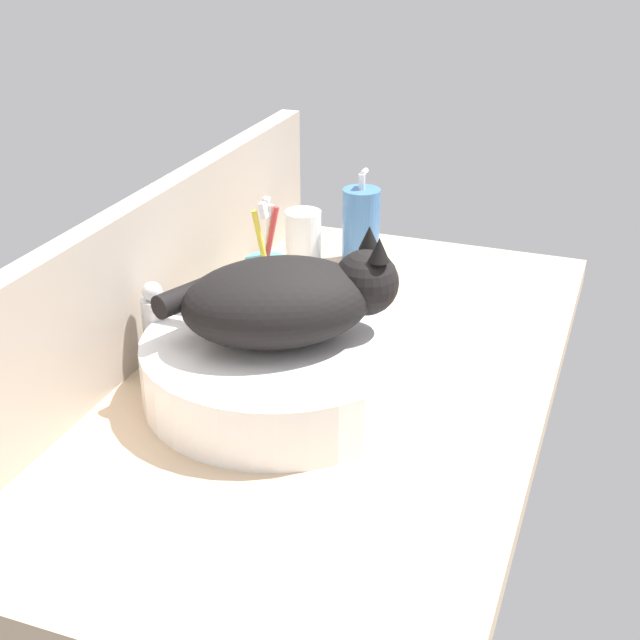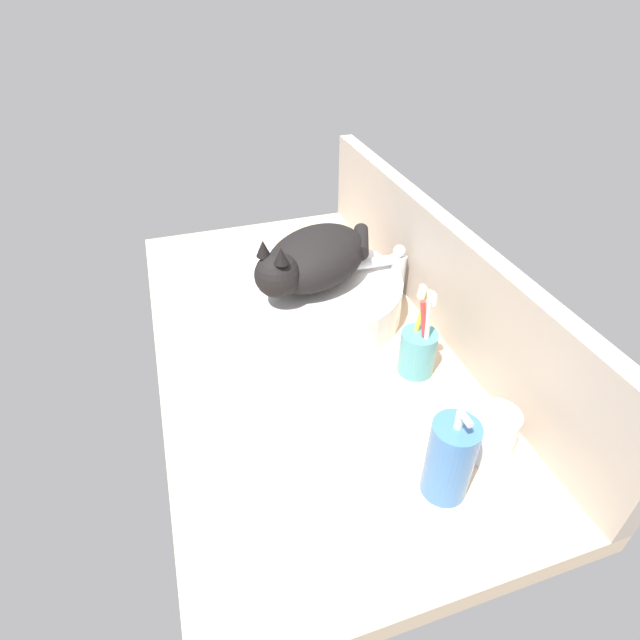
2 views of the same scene
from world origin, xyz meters
TOP-DOWN VIEW (x-y plane):
  - ground_plane at (0.00, 0.00)cm, footprint 110.59×60.23cm
  - backsplash_panel at (0.00, 28.31)cm, footprint 110.59×3.60cm
  - sink_basin at (-8.31, 4.74)cm, footprint 36.68×36.68cm
  - cat at (-7.48, 3.65)cm, footprint 28.05×30.23cm
  - faucet at (-8.02, 22.38)cm, footprint 3.60×11.82cm
  - soap_dispenser at (40.51, 8.97)cm, footprint 6.76×6.76cm
  - toothbrush_cup at (15.68, 16.85)cm, footprint 6.79×6.79cm
  - water_glass at (37.20, 18.90)cm, footprint 6.63×6.63cm

SIDE VIEW (x-z plane):
  - ground_plane at x=0.00cm, z-range -4.00..0.00cm
  - water_glass at x=37.20cm, z-range -0.62..8.85cm
  - sink_basin at x=-8.31cm, z-range 0.00..8.34cm
  - toothbrush_cup at x=15.68cm, z-range -4.30..14.39cm
  - soap_dispenser at x=40.51cm, z-range -1.56..15.45cm
  - faucet at x=-8.02cm, z-range 0.50..14.10cm
  - backsplash_panel at x=0.00cm, z-range 0.00..23.02cm
  - cat at x=-7.48cm, z-range 7.10..21.10cm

